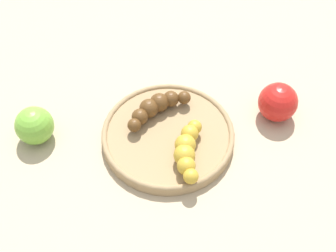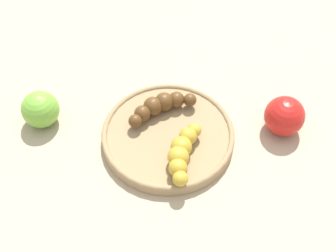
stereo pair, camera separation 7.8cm
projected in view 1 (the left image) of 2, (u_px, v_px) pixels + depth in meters
The scene contains 6 objects.
ground_plane at pixel (168, 139), 0.81m from camera, with size 2.40×2.40×0.00m, color tan.
fruit_bowl at pixel (168, 135), 0.80m from camera, with size 0.24×0.24×0.02m.
banana_overripe at pixel (156, 107), 0.81m from camera, with size 0.08×0.12×0.03m.
banana_spotted at pixel (187, 150), 0.75m from camera, with size 0.06×0.12×0.04m.
apple_green at pixel (34, 126), 0.79m from camera, with size 0.07×0.07×0.07m, color #72B238.
apple_red at pixel (278, 102), 0.82m from camera, with size 0.07×0.07×0.07m, color red.
Camera 1 is at (0.20, -0.45, 0.65)m, focal length 48.34 mm.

